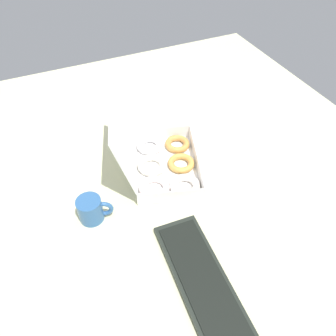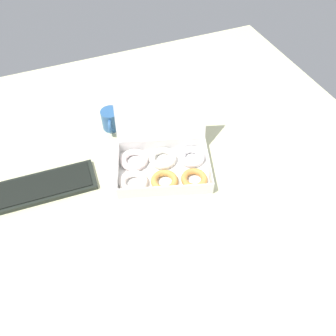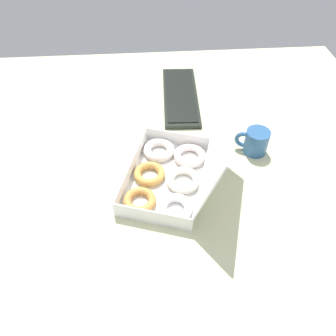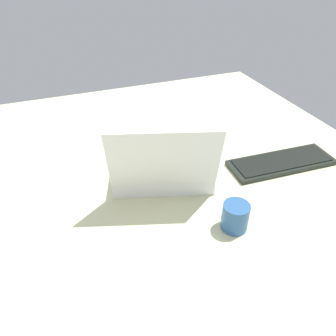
{
  "view_description": "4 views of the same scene",
  "coord_description": "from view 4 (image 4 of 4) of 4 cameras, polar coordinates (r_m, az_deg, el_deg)",
  "views": [
    {
      "loc": [
        -83.89,
        35.39,
        90.56
      ],
      "look_at": [
        -5.28,
        0.53,
        2.17
      ],
      "focal_mm": 35.0,
      "sensor_mm": 36.0,
      "label": 1
    },
    {
      "loc": [
        -31.28,
        -75.43,
        98.85
      ],
      "look_at": [
        -1.42,
        -1.16,
        3.16
      ],
      "focal_mm": 35.0,
      "sensor_mm": 36.0,
      "label": 2
    },
    {
      "loc": [
        67.9,
        -4.73,
        80.88
      ],
      "look_at": [
        -4.72,
        0.79,
        3.77
      ],
      "focal_mm": 35.0,
      "sensor_mm": 36.0,
      "label": 3
    },
    {
      "loc": [
        30.11,
        92.12,
        73.52
      ],
      "look_at": [
        -5.21,
        -0.61,
        2.72
      ],
      "focal_mm": 35.0,
      "sensor_mm": 36.0,
      "label": 4
    }
  ],
  "objects": [
    {
      "name": "coffee_mug",
      "position": [
        1.02,
        11.6,
        -8.09
      ],
      "size": [
        8.18,
        11.5,
        8.86
      ],
      "color": "#2F5D95",
      "rests_on": "ground_plane"
    },
    {
      "name": "keyboard",
      "position": [
        1.35,
        19.14,
        0.94
      ],
      "size": [
        42.34,
        16.07,
        2.2
      ],
      "color": "black",
      "rests_on": "ground_plane"
    },
    {
      "name": "donut_box",
      "position": [
        1.19,
        -0.7,
        -0.65
      ],
      "size": [
        42.86,
        39.42,
        28.86
      ],
      "color": "white",
      "rests_on": "ground_plane"
    },
    {
      "name": "paper_napkin",
      "position": [
        1.36,
        -11.99,
        2.05
      ],
      "size": [
        11.41,
        10.2,
        0.15
      ],
      "primitive_type": "cube",
      "rotation": [
        0.0,
        0.0,
        -0.18
      ],
      "color": "white",
      "rests_on": "ground_plane"
    },
    {
      "name": "ground_plane",
      "position": [
        1.22,
        -2.18,
        -2.08
      ],
      "size": [
        180.0,
        180.0,
        2.0
      ],
      "primitive_type": "cube",
      "color": "beige"
    }
  ]
}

